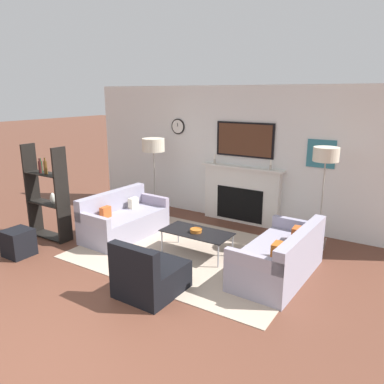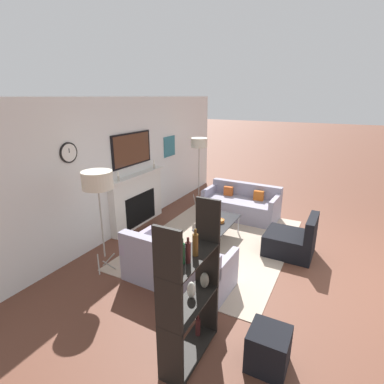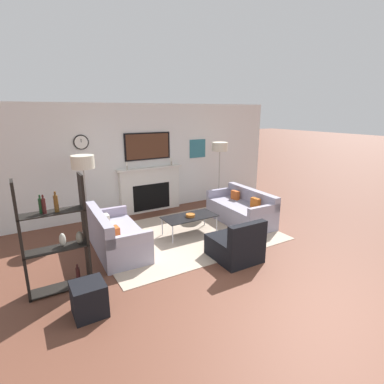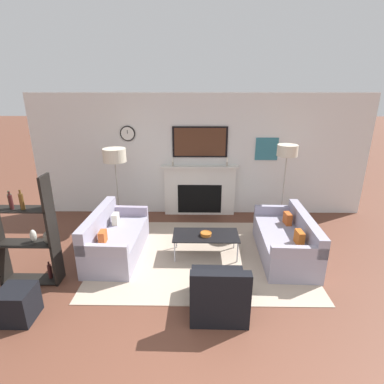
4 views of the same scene
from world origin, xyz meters
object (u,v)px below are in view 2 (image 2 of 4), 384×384
Objects in this scene: ottoman at (268,349)px; coffee_table at (218,223)px; couch_right at (241,205)px; floor_lamp_left at (97,181)px; couch_left at (177,266)px; decorative_bowl at (219,221)px; shelf_unit at (191,291)px; armchair at (292,241)px; floor_lamp_right at (199,144)px.

coffee_table is at bearing 33.10° from ottoman.
floor_lamp_left is (-3.20, 1.22, 1.22)m from couch_right.
couch_left reaches higher than couch_right.
floor_lamp_left reaches higher than couch_left.
decorative_bowl is (-1.40, -0.02, 0.15)m from couch_right.
floor_lamp_left is at bearing 100.19° from couch_left.
shelf_unit is at bearing -163.93° from decorative_bowl.
coffee_table is at bearing 95.27° from armchair.
couch_left is 3.67m from floor_lamp_right.
armchair is 1.36m from decorative_bowl.
decorative_bowl is at bearing -34.51° from floor_lamp_left.
floor_lamp_left reaches higher than coffee_table.
ottoman is (-2.54, -0.20, -0.03)m from armchair.
couch_left reaches higher than ottoman.
couch_right is 3.63m from floor_lamp_left.
ottoman is (-3.81, -1.57, -0.06)m from couch_right.
floor_lamp_right reaches higher than shelf_unit.
coffee_table is at bearing 0.03° from couch_left.
armchair reaches higher than couch_right.
coffee_table is 5.77× the size of decorative_bowl.
decorative_bowl reaches higher than ottoman.
armchair is 0.50× the size of shelf_unit.
floor_lamp_right is 5.09m from ottoman.
couch_left is 8.33× the size of decorative_bowl.
floor_lamp_right is 3.99× the size of ottoman.
decorative_bowl is (1.58, -0.03, 0.14)m from couch_left.
couch_right is at bearing -100.47° from floor_lamp_right.
shelf_unit is (-2.76, 0.59, 0.55)m from armchair.
floor_lamp_right is at bearing 36.81° from coffee_table.
armchair is 0.74× the size of coffee_table.
armchair is at bearing -84.69° from decorative_bowl.
ottoman is at bearing -146.90° from coffee_table.
couch_right is 2.05× the size of armchair.
floor_lamp_left is at bearing 77.67° from ottoman.
coffee_table is 2.78m from shelf_unit.
ottoman is (-2.41, -1.57, -0.15)m from coffee_table.
armchair is 2.87m from shelf_unit.
floor_lamp_right is at bearing 59.93° from armchair.
armchair reaches higher than decorative_bowl.
floor_lamp_right reaches higher than couch_left.
decorative_bowl is at bearing 32.65° from ottoman.
coffee_table is 2.45m from floor_lamp_left.
floor_lamp_right is 4.76m from shelf_unit.
coffee_table is at bearing 92.92° from decorative_bowl.
decorative_bowl is 0.12× the size of floor_lamp_left.
ottoman is (-2.41, -1.55, -0.21)m from decorative_bowl.
decorative_bowl reaches higher than coffee_table.
shelf_unit is at bearing -163.40° from coffee_table.
shelf_unit reaches higher than decorative_bowl.
floor_lamp_right is (1.62, 1.24, 1.17)m from decorative_bowl.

